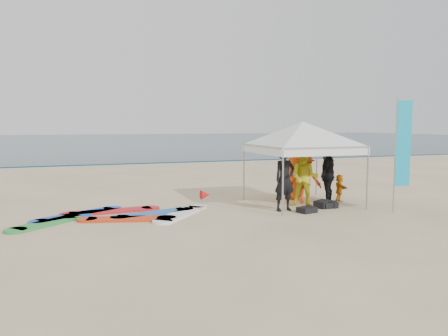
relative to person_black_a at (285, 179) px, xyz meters
name	(u,v)px	position (x,y,z in m)	size (l,w,h in m)	color
ground	(269,222)	(-1.07, -1.18, -0.95)	(120.00, 120.00, 0.00)	beige
ocean	(101,141)	(-1.07, 58.82, -0.91)	(160.00, 84.00, 0.08)	#0C2633
shoreline_foam	(148,164)	(-1.07, 17.02, -0.94)	(160.00, 1.20, 0.01)	silver
person_black_a	(285,179)	(0.00, 0.00, 0.00)	(0.69, 0.45, 1.89)	black
person_yellow	(305,178)	(0.90, 0.37, -0.03)	(0.89, 0.69, 1.83)	gold
person_orange_a	(305,179)	(1.21, 0.88, -0.14)	(1.04, 0.60, 1.61)	#C63D11
person_black_b	(328,175)	(1.81, 0.49, 0.01)	(1.12, 0.47, 1.91)	black
person_orange_b	(294,177)	(1.25, 1.69, -0.17)	(0.76, 0.49, 1.55)	#F35D15
person_seated	(339,188)	(2.50, 0.83, -0.49)	(0.84, 0.27, 0.91)	orange
canopy_tent	(303,122)	(1.01, 0.75, 1.71)	(4.04, 4.04, 3.05)	#A5A5A8
feather_flag	(403,145)	(3.15, -1.30, 1.03)	(0.57, 0.04, 3.36)	#A5A5A8
marker_pennant	(205,195)	(-2.25, 0.70, -0.45)	(0.28, 0.28, 0.64)	#A5A5A8
gear_pile	(322,206)	(1.20, -0.14, -0.85)	(1.63, 1.05, 0.22)	black
surfboard_spread	(119,216)	(-4.76, 0.80, -0.91)	(5.33, 2.69, 0.07)	green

